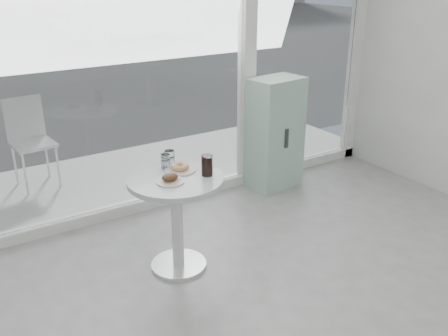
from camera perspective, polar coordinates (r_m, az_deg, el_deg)
storefront at (r=4.67m, az=-5.95°, el=15.74°), size 5.00×0.14×3.00m
main_table at (r=3.80m, az=-5.46°, el=-4.14°), size 0.72×0.72×0.77m
patio_deck at (r=5.78m, az=-9.54°, el=-0.52°), size 5.60×1.60×0.05m
mint_cabinet at (r=5.27m, az=5.86°, el=3.94°), size 0.58×0.42×1.18m
patio_chair at (r=5.57m, az=-21.30°, el=3.39°), size 0.43×0.43×0.92m
car_silver at (r=16.61m, az=-10.85°, el=16.83°), size 4.84×2.12×1.55m
plate_fritter at (r=3.62m, az=-6.15°, el=-1.25°), size 0.21×0.21×0.07m
plate_donut at (r=3.81m, az=-5.06°, el=-0.04°), size 0.24×0.24×0.06m
water_tumbler_a at (r=3.87m, az=-6.69°, el=0.68°), size 0.07×0.07×0.11m
water_tumbler_b at (r=3.91m, az=-6.23°, el=1.03°), size 0.08×0.08×0.12m
cola_glass at (r=3.70m, az=-1.96°, el=0.28°), size 0.08×0.08×0.16m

